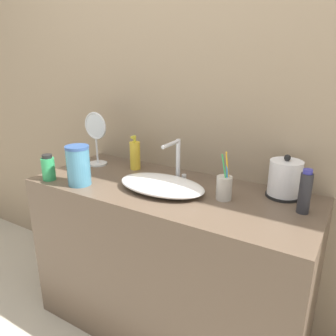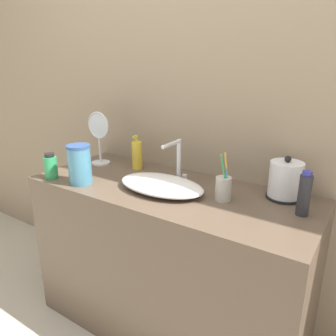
# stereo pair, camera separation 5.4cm
# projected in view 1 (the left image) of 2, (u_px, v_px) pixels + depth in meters

# --- Properties ---
(wall_back) EXTENTS (6.00, 0.04, 2.60)m
(wall_back) POSITION_uv_depth(u_px,v_px,m) (200.00, 81.00, 1.66)
(wall_back) COLOR gray
(wall_back) RESTS_ON ground_plane
(vanity_counter) EXTENTS (1.39, 0.57, 0.82)m
(vanity_counter) POSITION_uv_depth(u_px,v_px,m) (169.00, 261.00, 1.70)
(vanity_counter) COLOR brown
(vanity_counter) RESTS_ON ground_plane
(sink_basin) EXTENTS (0.43, 0.25, 0.06)m
(sink_basin) POSITION_uv_depth(u_px,v_px,m) (161.00, 185.00, 1.53)
(sink_basin) COLOR white
(sink_basin) RESTS_ON vanity_counter
(faucet) EXTENTS (0.06, 0.15, 0.22)m
(faucet) POSITION_uv_depth(u_px,v_px,m) (177.00, 159.00, 1.61)
(faucet) COLOR silver
(faucet) RESTS_ON vanity_counter
(electric_kettle) EXTENTS (0.15, 0.15, 0.20)m
(electric_kettle) POSITION_uv_depth(u_px,v_px,m) (285.00, 180.00, 1.45)
(electric_kettle) COLOR black
(electric_kettle) RESTS_ON vanity_counter
(toothbrush_cup) EXTENTS (0.07, 0.07, 0.22)m
(toothbrush_cup) POSITION_uv_depth(u_px,v_px,m) (224.00, 187.00, 1.43)
(toothbrush_cup) COLOR #B7B2A8
(toothbrush_cup) RESTS_ON vanity_counter
(lotion_bottle) EXTENTS (0.06, 0.06, 0.19)m
(lotion_bottle) POSITION_uv_depth(u_px,v_px,m) (135.00, 155.00, 1.82)
(lotion_bottle) COLOR gold
(lotion_bottle) RESTS_ON vanity_counter
(shampoo_bottle) EXTENTS (0.05, 0.05, 0.18)m
(shampoo_bottle) POSITION_uv_depth(u_px,v_px,m) (305.00, 192.00, 1.29)
(shampoo_bottle) COLOR #28282D
(shampoo_bottle) RESTS_ON vanity_counter
(mouthwash_bottle) EXTENTS (0.07, 0.07, 0.13)m
(mouthwash_bottle) POSITION_uv_depth(u_px,v_px,m) (48.00, 168.00, 1.66)
(mouthwash_bottle) COLOR #2D9956
(mouthwash_bottle) RESTS_ON vanity_counter
(vanity_mirror) EXTENTS (0.16, 0.11, 0.31)m
(vanity_mirror) POSITION_uv_depth(u_px,v_px,m) (96.00, 136.00, 1.87)
(vanity_mirror) COLOR silver
(vanity_mirror) RESTS_ON vanity_counter
(water_pitcher) EXTENTS (0.11, 0.11, 0.20)m
(water_pitcher) POSITION_uv_depth(u_px,v_px,m) (78.00, 165.00, 1.58)
(water_pitcher) COLOR teal
(water_pitcher) RESTS_ON vanity_counter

